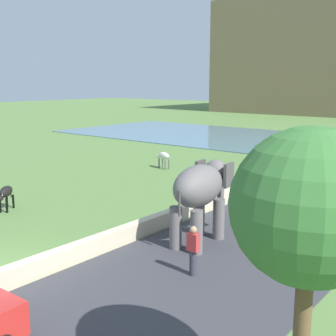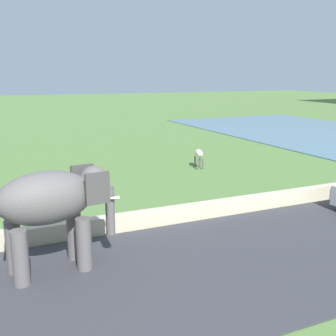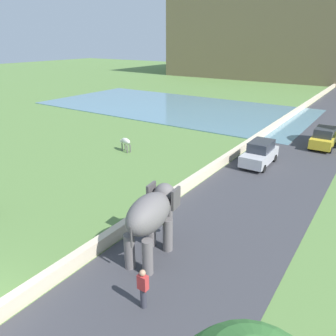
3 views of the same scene
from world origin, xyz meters
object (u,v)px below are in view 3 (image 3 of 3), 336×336
Objects in this scene: cow_white at (126,142)px; car_yellow at (324,138)px; person_beside_elephant at (143,288)px; car_silver at (260,153)px; elephant at (152,215)px.

car_yellow is at bearing 37.19° from cow_white.
person_beside_elephant is 15.88m from car_silver.
car_yellow is (3.18, 20.31, -1.14)m from elephant.
car_silver is (-3.15, -7.03, 0.00)m from car_yellow.
car_silver is at bearing 95.32° from person_beside_elephant.
elephant is 14.46m from cow_white.
person_beside_elephant is 0.41× the size of car_silver.
cow_white is at bearing -142.81° from car_yellow.
elephant is 20.59m from car_yellow.
car_yellow is (1.68, 22.85, 0.03)m from person_beside_elephant.
person_beside_elephant is 0.41× the size of car_yellow.
car_silver is (-1.47, 15.81, 0.03)m from person_beside_elephant.
elephant is 0.88× the size of car_yellow.
person_beside_elephant is 1.15× the size of cow_white.
car_yellow is 1.00× the size of car_silver.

